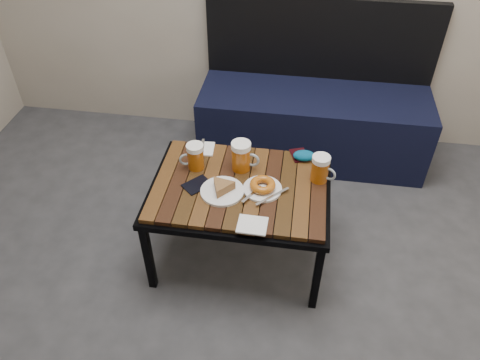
# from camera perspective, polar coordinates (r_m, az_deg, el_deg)

# --- Properties ---
(bench) EXTENTS (1.40, 0.50, 0.95)m
(bench) POSITION_cam_1_polar(r_m,az_deg,el_deg) (3.02, 8.87, 7.62)
(bench) COLOR black
(bench) RESTS_ON ground
(cafe_table) EXTENTS (0.84, 0.62, 0.47)m
(cafe_table) POSITION_cam_1_polar(r_m,az_deg,el_deg) (2.20, -0.00, -1.41)
(cafe_table) COLOR black
(cafe_table) RESTS_ON ground
(beer_mug_left) EXTENTS (0.13, 0.10, 0.13)m
(beer_mug_left) POSITION_cam_1_polar(r_m,az_deg,el_deg) (2.24, -5.51, 2.87)
(beer_mug_left) COLOR #A04C0C
(beer_mug_left) RESTS_ON cafe_table
(beer_mug_centre) EXTENTS (0.14, 0.10, 0.15)m
(beer_mug_centre) POSITION_cam_1_polar(r_m,az_deg,el_deg) (2.21, 0.20, 2.93)
(beer_mug_centre) COLOR #A04C0C
(beer_mug_centre) RESTS_ON cafe_table
(beer_mug_right) EXTENTS (0.13, 0.11, 0.14)m
(beer_mug_right) POSITION_cam_1_polar(r_m,az_deg,el_deg) (2.19, 9.80, 1.38)
(beer_mug_right) COLOR #A04C0C
(beer_mug_right) RESTS_ON cafe_table
(plate_pie) EXTENTS (0.20, 0.20, 0.06)m
(plate_pie) POSITION_cam_1_polar(r_m,az_deg,el_deg) (2.12, -2.20, -1.07)
(plate_pie) COLOR white
(plate_pie) RESTS_ON cafe_table
(plate_bagel) EXTENTS (0.21, 0.21, 0.05)m
(plate_bagel) POSITION_cam_1_polar(r_m,az_deg,el_deg) (2.13, 2.76, -0.81)
(plate_bagel) COLOR white
(plate_bagel) RESTS_ON cafe_table
(napkin_left) EXTENTS (0.12, 0.15, 0.01)m
(napkin_left) POSITION_cam_1_polar(r_m,az_deg,el_deg) (2.39, -4.57, 3.83)
(napkin_left) COLOR white
(napkin_left) RESTS_ON cafe_table
(napkin_right) EXTENTS (0.13, 0.11, 0.01)m
(napkin_right) POSITION_cam_1_polar(r_m,az_deg,el_deg) (1.98, 1.51, -5.51)
(napkin_right) COLOR white
(napkin_right) RESTS_ON cafe_table
(passport_navy) EXTENTS (0.15, 0.15, 0.01)m
(passport_navy) POSITION_cam_1_polar(r_m,az_deg,el_deg) (2.18, -5.25, -0.59)
(passport_navy) COLOR black
(passport_navy) RESTS_ON cafe_table
(passport_burgundy) EXTENTS (0.11, 0.13, 0.01)m
(passport_burgundy) POSITION_cam_1_polar(r_m,az_deg,el_deg) (2.36, 7.25, 3.02)
(passport_burgundy) COLOR black
(passport_burgundy) RESTS_ON cafe_table
(knit_pouch) EXTENTS (0.11, 0.08, 0.05)m
(knit_pouch) POSITION_cam_1_polar(r_m,az_deg,el_deg) (2.32, 7.82, 2.96)
(knit_pouch) COLOR navy
(knit_pouch) RESTS_ON cafe_table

